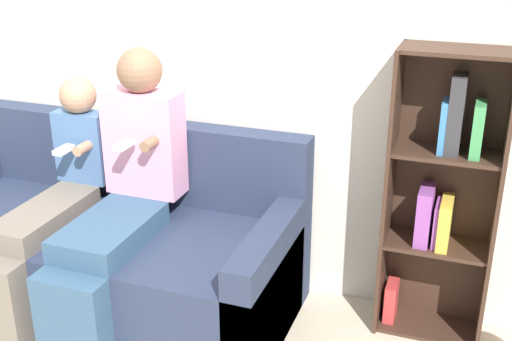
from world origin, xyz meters
TOP-DOWN VIEW (x-y plane):
  - back_wall at (0.00, 1.02)m, footprint 10.00×0.06m
  - couch at (-0.13, 0.54)m, footprint 1.94×0.89m
  - adult_seated at (0.04, 0.46)m, footprint 0.38×0.87m
  - child_seated at (-0.34, 0.41)m, footprint 0.28×0.88m
  - bookshelf at (1.46, 0.88)m, footprint 0.49×0.27m

SIDE VIEW (x-z plane):
  - couch at x=-0.13m, z-range -0.15..0.73m
  - child_seated at x=-0.34m, z-range 0.01..1.14m
  - adult_seated at x=0.04m, z-range 0.02..1.32m
  - bookshelf at x=1.46m, z-range 0.02..1.39m
  - back_wall at x=0.00m, z-range 0.00..2.55m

